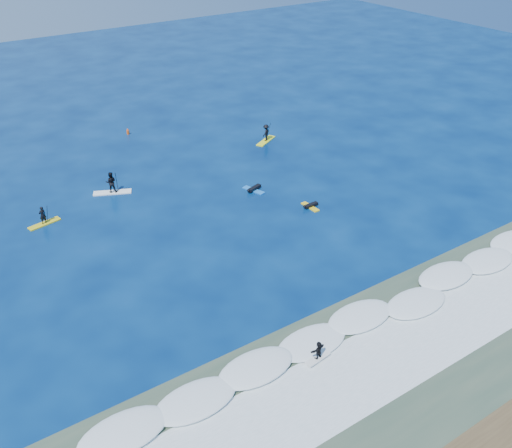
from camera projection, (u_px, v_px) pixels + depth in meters
ground at (262, 254)px, 42.62m from camera, size 160.00×160.00×0.00m
shallow_water at (400, 368)px, 32.65m from camera, size 90.00×13.00×0.01m
breaking_wave at (353, 329)px, 35.50m from camera, size 40.00×6.00×0.30m
whitewater at (388, 357)px, 33.36m from camera, size 34.00×5.00×0.02m
sup_paddler_left at (43, 218)px, 46.10m from camera, size 2.72×1.19×1.86m
sup_paddler_center at (111, 184)px, 50.64m from camera, size 3.39×2.15×2.35m
sup_paddler_right at (266, 134)px, 60.87m from camera, size 3.10×2.16×2.18m
prone_paddler_near at (310, 206)px, 48.73m from camera, size 1.52×1.93×0.40m
prone_paddler_far at (254, 189)px, 51.37m from camera, size 1.71×2.26×0.46m
wave_surfer at (318, 351)px, 32.77m from camera, size 1.76×0.68×1.24m
marker_buoy at (128, 132)px, 62.84m from camera, size 0.30×0.30×0.72m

